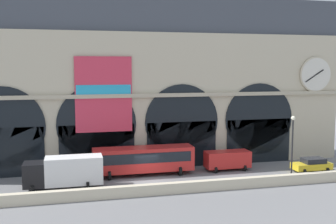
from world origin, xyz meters
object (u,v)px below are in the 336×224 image
at_px(van_mideast, 227,159).
at_px(bus_center, 143,159).
at_px(box_truck_midwest, 65,171).
at_px(street_lamp_quayside, 292,140).
at_px(car_east, 312,165).

bearing_deg(van_mideast, bus_center, 179.47).
bearing_deg(van_mideast, box_truck_midwest, -171.14).
distance_m(box_truck_midwest, street_lamp_quayside, 23.15).
distance_m(car_east, street_lamp_quayside, 6.62).
xyz_separation_m(box_truck_midwest, street_lamp_quayside, (22.75, -3.32, 2.71)).
bearing_deg(box_truck_midwest, bus_center, 19.30).
bearing_deg(bus_center, box_truck_midwest, -160.70).
distance_m(box_truck_midwest, bus_center, 8.85).
height_order(box_truck_midwest, bus_center, box_truck_midwest).
bearing_deg(van_mideast, street_lamp_quayside, -53.32).
height_order(box_truck_midwest, car_east, box_truck_midwest).
bearing_deg(car_east, bus_center, 170.85).
bearing_deg(street_lamp_quayside, box_truck_midwest, 171.70).
bearing_deg(street_lamp_quayside, bus_center, 156.56).
distance_m(bus_center, van_mideast, 9.83).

